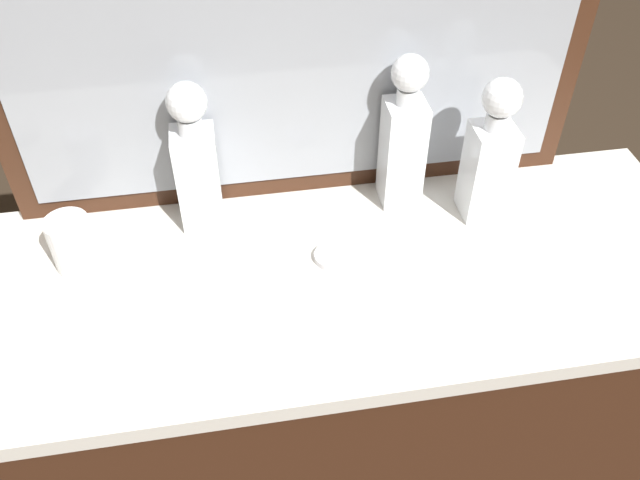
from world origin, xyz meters
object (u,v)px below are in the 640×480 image
Objects in this scene: crystal_decanter_left at (489,163)px; porcelain_dish at (333,256)px; crystal_decanter_far_right at (197,170)px; crystal_tumbler_front at (73,246)px; crystal_decanter_center at (403,145)px.

crystal_decanter_left reaches higher than porcelain_dish.
crystal_decanter_far_right is 2.80× the size of crystal_tumbler_front.
crystal_decanter_far_right is at bearing 173.17° from crystal_decanter_left.
crystal_decanter_left is 0.16m from crystal_decanter_center.
crystal_decanter_center is at bearing 8.43° from crystal_tumbler_front.
crystal_decanter_left reaches higher than crystal_tumbler_front.
crystal_decanter_left is 0.33m from porcelain_dish.
crystal_decanter_left is at bearing -6.83° from crystal_decanter_far_right.
crystal_decanter_center reaches higher than porcelain_dish.
crystal_decanter_far_right is 0.25m from crystal_tumbler_front.
crystal_decanter_left is 0.75m from crystal_tumbler_front.
crystal_decanter_far_right reaches higher than crystal_decanter_left.
crystal_tumbler_front is (-0.60, -0.09, -0.08)m from crystal_decanter_center.
crystal_decanter_far_right is 0.29m from porcelain_dish.
crystal_decanter_far_right reaches higher than porcelain_dish.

